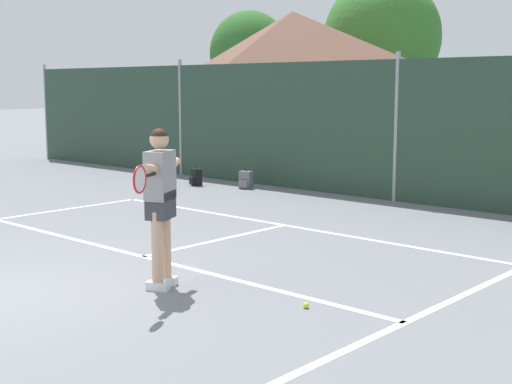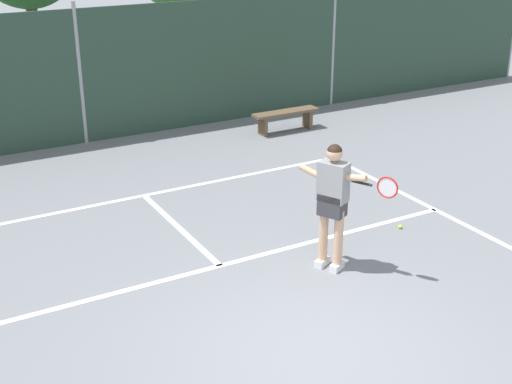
# 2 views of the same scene
# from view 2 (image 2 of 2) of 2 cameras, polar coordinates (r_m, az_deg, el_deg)

# --- Properties ---
(ground_plane) EXTENTS (120.00, 120.00, 0.00)m
(ground_plane) POSITION_cam_2_polar(r_m,az_deg,el_deg) (8.34, 4.90, -13.06)
(ground_plane) COLOR slate
(court_markings) EXTENTS (8.30, 11.10, 0.01)m
(court_markings) POSITION_cam_2_polar(r_m,az_deg,el_deg) (8.78, 2.51, -10.94)
(court_markings) COLOR white
(court_markings) RESTS_ON ground
(chainlink_fence) EXTENTS (26.09, 0.09, 3.01)m
(chainlink_fence) POSITION_cam_2_polar(r_m,az_deg,el_deg) (15.46, -14.10, 9.01)
(chainlink_fence) COLOR #284233
(chainlink_fence) RESTS_ON ground
(basketball_hoop) EXTENTS (0.90, 0.67, 3.55)m
(basketball_hoop) POSITION_cam_2_polar(r_m,az_deg,el_deg) (18.09, -1.58, 14.34)
(basketball_hoop) COLOR yellow
(basketball_hoop) RESTS_ON ground
(tennis_player) EXTENTS (0.78, 1.27, 1.85)m
(tennis_player) POSITION_cam_2_polar(r_m,az_deg,el_deg) (9.69, 6.33, -0.31)
(tennis_player) COLOR silver
(tennis_player) RESTS_ON ground
(tennis_ball) EXTENTS (0.07, 0.07, 0.07)m
(tennis_ball) POSITION_cam_2_polar(r_m,az_deg,el_deg) (11.49, 11.64, -2.78)
(tennis_ball) COLOR #CCE033
(tennis_ball) RESTS_ON ground
(courtside_bench) EXTENTS (1.60, 0.36, 0.48)m
(courtside_bench) POSITION_cam_2_polar(r_m,az_deg,el_deg) (16.06, 2.42, 6.18)
(courtside_bench) COLOR brown
(courtside_bench) RESTS_ON ground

